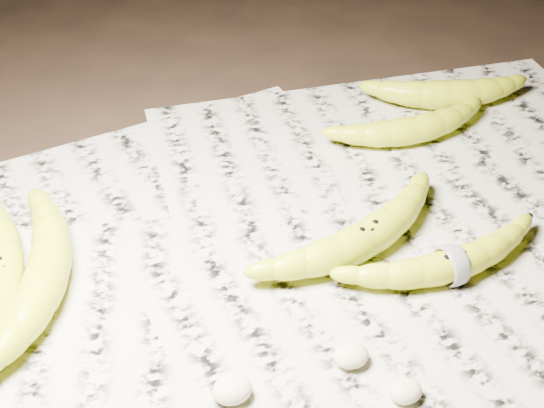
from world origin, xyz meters
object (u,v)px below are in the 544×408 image
object	(u,v)px
banana_upper_a	(415,127)
banana_upper_b	(449,92)
banana_left_b	(47,270)
banana_center	(366,236)
banana_taped	(452,262)

from	to	relation	value
banana_upper_a	banana_upper_b	size ratio (longest dim) A/B	0.98
banana_left_b	banana_center	xyz separation A→B (m)	(0.30, -0.06, -0.00)
banana_taped	banana_left_b	bearing A→B (deg)	160.52
banana_center	banana_upper_a	distance (m)	0.21
banana_center	banana_upper_b	size ratio (longest dim) A/B	1.15
banana_left_b	banana_upper_b	size ratio (longest dim) A/B	1.16
banana_taped	banana_upper_b	size ratio (longest dim) A/B	1.06
banana_left_b	banana_upper_a	bearing A→B (deg)	-59.11
banana_upper_a	banana_upper_b	bearing A→B (deg)	36.13
banana_center	banana_upper_a	world-z (taller)	banana_center
banana_upper_a	banana_left_b	bearing A→B (deg)	-165.68
banana_center	banana_upper_b	distance (m)	0.31
banana_upper_a	banana_center	bearing A→B (deg)	-130.26
banana_taped	banana_center	bearing A→B (deg)	134.21
banana_center	banana_upper_a	xyz separation A→B (m)	(0.14, 0.16, -0.00)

